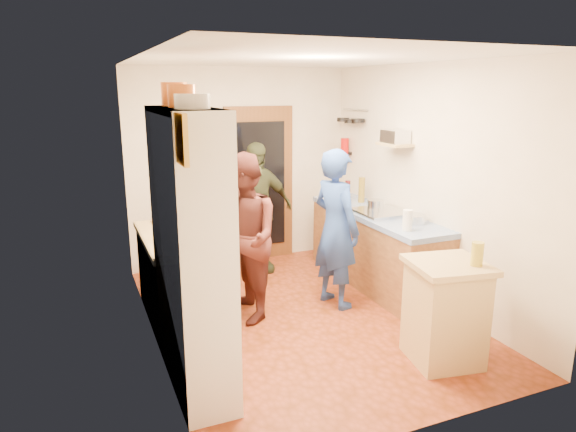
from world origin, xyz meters
TOP-DOWN VIEW (x-y plane):
  - floor at (0.00, 0.00)m, footprint 3.00×4.00m
  - ceiling at (0.00, 0.00)m, footprint 3.00×4.00m
  - wall_back at (0.00, 2.01)m, footprint 3.00×0.02m
  - wall_front at (0.00, -2.01)m, footprint 3.00×0.02m
  - wall_left at (-1.51, 0.00)m, footprint 0.02×4.00m
  - wall_right at (1.51, 0.00)m, footprint 0.02×4.00m
  - door_frame at (0.25, 1.97)m, footprint 0.95×0.06m
  - door_glass at (0.25, 1.94)m, footprint 0.70×0.02m
  - hutch_body at (-1.30, -0.80)m, footprint 0.40×1.20m
  - hutch_top_shelf at (-1.30, -0.80)m, footprint 0.40×1.14m
  - plate_stack at (-1.30, -1.07)m, footprint 0.24×0.24m
  - orange_pot_a at (-1.30, -0.73)m, footprint 0.20×0.20m
  - orange_pot_b at (-1.30, -0.45)m, footprint 0.20×0.20m
  - left_counter_base at (-1.20, 0.45)m, footprint 0.60×1.40m
  - left_counter_top at (-1.20, 0.45)m, footprint 0.64×1.44m
  - toaster at (-1.15, 0.05)m, footprint 0.23×0.17m
  - kettle at (-1.25, 0.28)m, footprint 0.18×0.18m
  - orange_bowl at (-1.12, 0.65)m, footprint 0.23×0.23m
  - chopping_board at (-1.18, 1.00)m, footprint 0.34×0.28m
  - right_counter_base at (1.20, 0.50)m, footprint 0.60×2.20m
  - right_counter_top at (1.20, 0.50)m, footprint 0.62×2.22m
  - hob at (1.20, 0.42)m, footprint 0.55×0.58m
  - pot_on_hob at (1.15, 0.46)m, footprint 0.19×0.19m
  - bottle_a at (1.05, 1.03)m, footprint 0.09×0.09m
  - bottle_b at (1.18, 1.18)m, footprint 0.08×0.08m
  - bottle_c at (1.31, 1.05)m, footprint 0.10×0.10m
  - paper_towel at (1.05, -0.31)m, footprint 0.12×0.12m
  - mixing_bowl at (1.30, -0.09)m, footprint 0.31×0.31m
  - island_base at (0.77, -1.29)m, footprint 0.64×0.64m
  - island_top at (0.77, -1.29)m, footprint 0.72×0.72m
  - cutting_board at (0.73, -1.24)m, footprint 0.39×0.34m
  - oil_jar at (0.92, -1.44)m, footprint 0.12×0.12m
  - pan_rail at (1.46, 1.52)m, footprint 0.02×0.65m
  - pan_hang_a at (1.40, 1.35)m, footprint 0.18×0.18m
  - pan_hang_b at (1.40, 1.55)m, footprint 0.16×0.16m
  - pan_hang_c at (1.40, 1.75)m, footprint 0.17×0.17m
  - wall_shelf at (1.37, 0.45)m, footprint 0.26×0.42m
  - radio at (1.37, 0.45)m, footprint 0.22×0.30m
  - ext_bracket at (1.47, 1.70)m, footprint 0.06×0.10m
  - fire_extinguisher at (1.41, 1.70)m, footprint 0.11×0.11m
  - picture_frame at (-1.48, -1.55)m, footprint 0.03×0.25m
  - person_hob at (0.51, 0.14)m, footprint 0.56×0.71m
  - person_left at (-0.53, 0.25)m, footprint 0.66×0.85m
  - person_back at (0.03, 1.48)m, footprint 0.99×0.41m

SIDE VIEW (x-z plane):
  - floor at x=0.00m, z-range -0.02..0.00m
  - right_counter_base at x=1.20m, z-range 0.00..0.84m
  - left_counter_base at x=-1.20m, z-range 0.00..0.85m
  - island_base at x=0.77m, z-range 0.00..0.86m
  - person_back at x=0.03m, z-range 0.00..1.69m
  - person_left at x=-0.53m, z-range 0.00..1.72m
  - person_hob at x=0.51m, z-range 0.00..1.73m
  - right_counter_top at x=1.20m, z-range 0.84..0.90m
  - left_counter_top at x=-1.20m, z-range 0.85..0.90m
  - island_top at x=0.77m, z-range 0.86..0.91m
  - cutting_board at x=0.73m, z-range 0.89..0.91m
  - chopping_board at x=-1.18m, z-range 0.90..0.92m
  - hob at x=1.20m, z-range 0.90..0.94m
  - orange_bowl at x=-1.12m, z-range 0.90..0.98m
  - mixing_bowl at x=1.30m, z-range 0.90..1.00m
  - toaster at x=-1.15m, z-range 0.90..1.06m
  - kettle at x=-1.25m, z-range 0.90..1.08m
  - pot_on_hob at x=1.15m, z-range 0.94..1.06m
  - paper_towel at x=1.05m, z-range 0.90..1.12m
  - oil_jar at x=0.92m, z-range 0.91..1.11m
  - bottle_b at x=1.18m, z-range 0.90..1.17m
  - bottle_a at x=1.05m, z-range 0.90..1.17m
  - door_frame at x=0.25m, z-range 0.00..2.10m
  - door_glass at x=0.25m, z-range 0.20..1.90m
  - bottle_c at x=1.31m, z-range 0.90..1.23m
  - hutch_body at x=-1.30m, z-range 0.00..2.20m
  - wall_back at x=0.00m, z-range 0.00..2.60m
  - wall_front at x=0.00m, z-range 0.00..2.60m
  - wall_left at x=-1.51m, z-range 0.00..2.60m
  - wall_right at x=1.51m, z-range 0.00..2.60m
  - ext_bracket at x=1.47m, z-range 1.43..1.47m
  - fire_extinguisher at x=1.41m, z-range 1.34..1.66m
  - wall_shelf at x=1.37m, z-range 1.69..1.71m
  - radio at x=1.37m, z-range 1.72..1.86m
  - pan_hang_b at x=1.40m, z-range 1.88..1.92m
  - pan_hang_c at x=1.40m, z-range 1.89..1.93m
  - pan_hang_a at x=1.40m, z-range 1.90..1.94m
  - pan_rail at x=1.46m, z-range 2.04..2.06m
  - picture_frame at x=-1.48m, z-range 1.90..2.20m
  - hutch_top_shelf at x=-1.30m, z-range 2.16..2.20m
  - plate_stack at x=-1.30m, z-range 2.20..2.30m
  - orange_pot_a at x=-1.30m, z-range 2.20..2.36m
  - orange_pot_b at x=-1.30m, z-range 2.20..2.38m
  - ceiling at x=0.00m, z-range 2.60..2.62m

